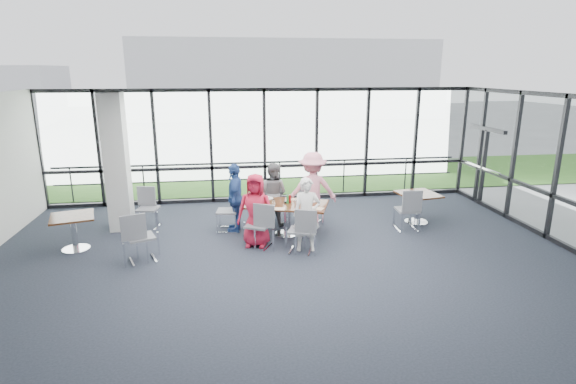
{
  "coord_description": "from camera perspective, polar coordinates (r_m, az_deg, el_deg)",
  "views": [
    {
      "loc": [
        -1.12,
        -7.59,
        3.66
      ],
      "look_at": [
        0.21,
        1.75,
        1.1
      ],
      "focal_mm": 28.0,
      "sensor_mm": 36.0,
      "label": 1
    }
  ],
  "objects": [
    {
      "name": "floor",
      "position": [
        8.51,
        0.26,
        -10.37
      ],
      "size": [
        12.0,
        10.0,
        0.02
      ],
      "primitive_type": "cube",
      "color": "#1C232C",
      "rests_on": "ground"
    },
    {
      "name": "ceiling",
      "position": [
        7.69,
        0.29,
        11.75
      ],
      "size": [
        12.0,
        10.0,
        0.04
      ],
      "primitive_type": "cube",
      "color": "white",
      "rests_on": "ground"
    },
    {
      "name": "wall_front",
      "position": [
        3.5,
        13.17,
        -21.37
      ],
      "size": [
        12.0,
        0.1,
        3.2
      ],
      "primitive_type": "cube",
      "color": "silver",
      "rests_on": "ground"
    },
    {
      "name": "curtain_wall_back",
      "position": [
        12.81,
        -2.99,
        5.91
      ],
      "size": [
        12.0,
        0.1,
        3.2
      ],
      "primitive_type": "cube",
      "color": "white",
      "rests_on": "ground"
    },
    {
      "name": "exit_door",
      "position": [
        13.64,
        23.58,
        2.88
      ],
      "size": [
        0.12,
        1.6,
        2.1
      ],
      "primitive_type": "cube",
      "color": "black",
      "rests_on": "ground"
    },
    {
      "name": "structural_column",
      "position": [
        11.07,
        -20.93,
        3.45
      ],
      "size": [
        0.5,
        0.5,
        3.2
      ],
      "primitive_type": "cube",
      "color": "silver",
      "rests_on": "ground"
    },
    {
      "name": "apron",
      "position": [
        18.01,
        -4.37,
        3.35
      ],
      "size": [
        80.0,
        70.0,
        0.02
      ],
      "primitive_type": "cube",
      "color": "slate",
      "rests_on": "ground"
    },
    {
      "name": "grass_strip",
      "position": [
        16.05,
        -3.89,
        2.0
      ],
      "size": [
        80.0,
        5.0,
        0.01
      ],
      "primitive_type": "cube",
      "color": "#26561B",
      "rests_on": "ground"
    },
    {
      "name": "hangar_main",
      "position": [
        39.93,
        -0.75,
        14.23
      ],
      "size": [
        24.0,
        10.0,
        6.0
      ],
      "primitive_type": "cube",
      "color": "silver",
      "rests_on": "ground"
    },
    {
      "name": "guard_rail",
      "position": [
        13.61,
        -3.16,
        1.73
      ],
      "size": [
        12.0,
        0.06,
        0.06
      ],
      "primitive_type": "cylinder",
      "rotation": [
        0.0,
        1.57,
        0.0
      ],
      "color": "#2D2D33",
      "rests_on": "ground"
    },
    {
      "name": "main_table",
      "position": [
        10.2,
        -0.24,
        -2.18
      ],
      "size": [
        2.08,
        1.57,
        0.75
      ],
      "rotation": [
        0.0,
        0.0,
        -0.34
      ],
      "color": "#331B0E",
      "rests_on": "ground"
    },
    {
      "name": "side_table_left",
      "position": [
        10.36,
        -25.68,
        -3.38
      ],
      "size": [
        1.03,
        1.03,
        0.75
      ],
      "rotation": [
        0.0,
        0.0,
        0.27
      ],
      "color": "#331B0E",
      "rests_on": "ground"
    },
    {
      "name": "side_table_right",
      "position": [
        11.47,
        16.18,
        -0.7
      ],
      "size": [
        1.02,
        1.02,
        0.75
      ],
      "rotation": [
        0.0,
        0.0,
        0.16
      ],
      "color": "#331B0E",
      "rests_on": "ground"
    },
    {
      "name": "diner_near_left",
      "position": [
        9.55,
        -4.13,
        -2.34
      ],
      "size": [
        0.88,
        0.7,
        1.59
      ],
      "primitive_type": "imported",
      "rotation": [
        0.0,
        0.0,
        -0.28
      ],
      "color": "#B81934",
      "rests_on": "ground"
    },
    {
      "name": "diner_near_right",
      "position": [
        9.29,
        2.39,
        -2.9
      ],
      "size": [
        0.61,
        0.48,
        1.56
      ],
      "primitive_type": "imported",
      "rotation": [
        0.0,
        0.0,
        -0.11
      ],
      "color": "white",
      "rests_on": "ground"
    },
    {
      "name": "diner_far_left",
      "position": [
        10.94,
        -1.92,
        -0.18
      ],
      "size": [
        0.87,
        0.79,
        1.53
      ],
      "primitive_type": "imported",
      "rotation": [
        0.0,
        0.0,
        2.57
      ],
      "color": "slate",
      "rests_on": "ground"
    },
    {
      "name": "diner_far_right",
      "position": [
        10.75,
        3.11,
        0.3
      ],
      "size": [
        1.22,
        0.7,
        1.81
      ],
      "primitive_type": "imported",
      "rotation": [
        0.0,
        0.0,
        3.06
      ],
      "color": "pink",
      "rests_on": "ground"
    },
    {
      "name": "diner_end",
      "position": [
        10.49,
        -6.71,
        -0.71
      ],
      "size": [
        0.65,
        1.01,
        1.61
      ],
      "primitive_type": "imported",
      "rotation": [
        0.0,
        0.0,
        -1.72
      ],
      "color": "#28478A",
      "rests_on": "ground"
    },
    {
      "name": "chair_main_nl",
      "position": [
        9.53,
        -3.77,
        -4.26
      ],
      "size": [
        0.65,
        0.65,
        0.99
      ],
      "primitive_type": null,
      "rotation": [
        0.0,
        0.0,
        -0.48
      ],
      "color": "slate",
      "rests_on": "ground"
    },
    {
      "name": "chair_main_nr",
      "position": [
        9.27,
        1.59,
        -4.92
      ],
      "size": [
        0.59,
        0.59,
        0.95
      ],
      "primitive_type": null,
      "rotation": [
        0.0,
        0.0,
        -0.34
      ],
      "color": "slate",
      "rests_on": "ground"
    },
    {
      "name": "chair_main_fl",
      "position": [
        11.14,
        -1.38,
        -1.41
      ],
      "size": [
        0.62,
        0.62,
        0.96
      ],
      "primitive_type": null,
      "rotation": [
        0.0,
        0.0,
        2.7
      ],
      "color": "slate",
      "rests_on": "ground"
    },
    {
      "name": "chair_main_fr",
      "position": [
        11.12,
        2.96,
        -1.78
      ],
      "size": [
        0.57,
        0.57,
        0.84
      ],
      "primitive_type": null,
      "rotation": [
        0.0,
        0.0,
        2.59
      ],
      "color": "slate",
      "rests_on": "ground"
    },
    {
      "name": "chair_main_end",
      "position": [
        10.61,
        -7.74,
        -2.42
      ],
      "size": [
        0.53,
        0.53,
        0.96
      ],
      "primitive_type": null,
      "rotation": [
        0.0,
        0.0,
        -1.71
      ],
      "color": "slate",
      "rests_on": "ground"
    },
    {
      "name": "chair_spare_la",
      "position": [
        9.3,
        -18.17,
        -5.46
      ],
      "size": [
        0.63,
        0.63,
        1.01
      ],
      "primitive_type": null,
      "rotation": [
        0.0,
        0.0,
        0.36
      ],
      "color": "slate",
      "rests_on": "ground"
    },
    {
      "name": "chair_spare_lb",
      "position": [
        11.21,
        -17.36,
        -2.05
      ],
      "size": [
        0.55,
        0.55,
        0.95
      ],
      "primitive_type": null,
      "rotation": [
        0.0,
        0.0,
        2.92
      ],
      "color": "slate",
      "rests_on": "ground"
    },
    {
      "name": "chair_spare_r",
      "position": [
        10.92,
        14.89,
        -2.21
      ],
      "size": [
        0.51,
        0.51,
        0.99
      ],
      "primitive_type": null,
      "rotation": [
        0.0,
        0.0,
        -0.06
      ],
      "color": "slate",
      "rests_on": "ground"
    },
    {
      "name": "plate_nl",
      "position": [
        9.92,
        -3.35,
        -1.87
      ],
      "size": [
        0.25,
        0.25,
        0.01
      ],
      "primitive_type": "cylinder",
      "color": "white",
      "rests_on": "main_table"
    },
    {
      "name": "plate_nr",
      "position": [
        9.77,
        2.62,
        -2.13
      ],
      "size": [
        0.29,
        0.29,
        0.01
      ],
      "primitive_type": "cylinder",
      "color": "white",
      "rests_on": "main_table"
    },
    {
      "name": "plate_fl",
      "position": [
        10.55,
        -2.52,
        -0.8
      ],
      "size": [
        0.24,
        0.24,
        0.01
      ],
      "primitive_type": "cylinder",
      "color": "white",
      "rests_on": "main_table"
    },
    {
      "name": "plate_fr",
      "position": [
        10.33,
        2.84,
        -1.15
      ],
      "size": [
        0.27,
        0.27,
        0.01
      ],
      "primitive_type": "cylinder",
      "color": "white",
      "rests_on": "main_table"
    },
    {
      "name": "plate_end",
      "position": [
        10.37,
        -4.27,
        -1.12
      ],
      "size": [
        0.24,
        0.24,
        0.01
      ],
      "primitive_type": "cylinder",
      "color": "white",
      "rests_on": "main_table"
    },
    {
      "name": "tumbler_a",
      "position": [
        9.94,
        -1.84,
        -1.41
      ],
      "size": [
        0.07,
        0.07,
        0.15
      ],
      "primitive_type": "cylinder",
      "color": "white",
      "rests_on": "main_table"
    },
    {
      "name": "tumbler_b",
      "position": [
        9.88,
        1.05,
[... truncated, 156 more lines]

